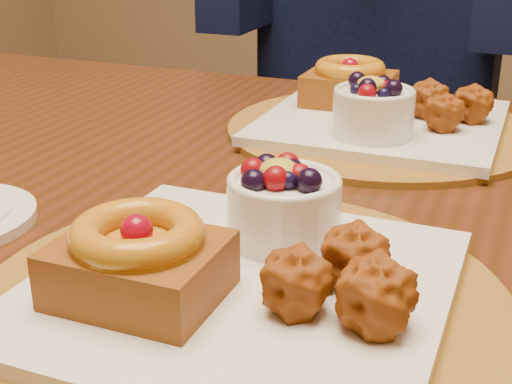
# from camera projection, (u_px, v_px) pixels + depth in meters

# --- Properties ---
(dining_table) EXTENTS (1.60, 0.90, 0.76)m
(dining_table) POSITION_uv_depth(u_px,v_px,m) (327.00, 266.00, 0.72)
(dining_table) COLOR #3A1F0A
(dining_table) RESTS_ON ground
(place_setting_near) EXTENTS (0.38, 0.38, 0.09)m
(place_setting_near) POSITION_uv_depth(u_px,v_px,m) (240.00, 271.00, 0.50)
(place_setting_near) COLOR brown
(place_setting_near) RESTS_ON dining_table
(place_setting_far) EXTENTS (0.38, 0.38, 0.09)m
(place_setting_far) POSITION_uv_depth(u_px,v_px,m) (379.00, 114.00, 0.87)
(place_setting_far) COLOR brown
(place_setting_far) RESTS_ON dining_table
(chair_far) EXTENTS (0.46, 0.46, 0.84)m
(chair_far) POSITION_uv_depth(u_px,v_px,m) (333.00, 164.00, 1.63)
(chair_far) COLOR black
(chair_far) RESTS_ON ground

